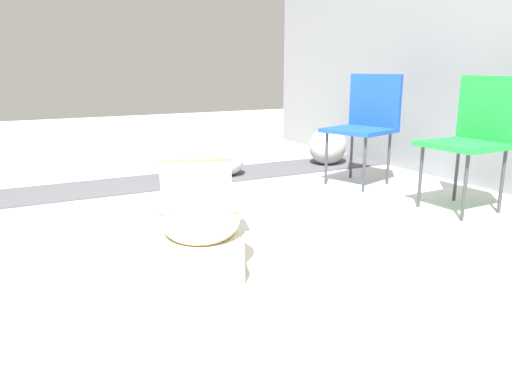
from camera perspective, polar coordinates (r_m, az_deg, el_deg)
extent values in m
plane|color=beige|center=(2.65, -8.59, -5.65)|extent=(14.00, 14.00, 0.00)
cube|color=#4C4C51|center=(4.08, -8.51, 1.46)|extent=(0.56, 8.00, 0.01)
cube|color=beige|center=(2.36, -6.49, -5.90)|extent=(0.68, 0.51, 0.17)
ellipsoid|color=beige|center=(2.21, -6.45, -2.49)|extent=(0.53, 0.48, 0.28)
cylinder|color=beige|center=(2.19, -6.49, -1.09)|extent=(0.49, 0.49, 0.03)
cube|color=beige|center=(2.49, -6.94, 0.82)|extent=(0.28, 0.38, 0.30)
cube|color=beige|center=(2.46, -7.05, 4.63)|extent=(0.31, 0.41, 0.04)
cylinder|color=silver|center=(2.46, -5.20, 5.25)|extent=(0.02, 0.02, 0.01)
cube|color=#1947B2|center=(3.89, 11.68, 6.92)|extent=(0.55, 0.55, 0.03)
cube|color=#1947B2|center=(4.04, 13.42, 10.15)|extent=(0.43, 0.17, 0.40)
cylinder|color=#38383D|center=(3.69, 12.27, 3.09)|extent=(0.02, 0.02, 0.40)
cylinder|color=#38383D|center=(3.88, 8.04, 3.80)|extent=(0.02, 0.02, 0.40)
cylinder|color=#38383D|center=(3.98, 14.92, 3.72)|extent=(0.02, 0.02, 0.40)
cylinder|color=#38383D|center=(4.15, 10.85, 4.37)|extent=(0.02, 0.02, 0.40)
cube|color=#1E8C38|center=(3.36, 22.68, 5.01)|extent=(0.45, 0.45, 0.03)
cube|color=#1E8C38|center=(3.50, 25.11, 8.65)|extent=(0.44, 0.05, 0.40)
cylinder|color=#38383D|center=(3.16, 22.77, 0.46)|extent=(0.02, 0.02, 0.40)
cylinder|color=#38383D|center=(3.38, 18.28, 1.67)|extent=(0.02, 0.02, 0.40)
cylinder|color=#38383D|center=(3.43, 26.31, 1.10)|extent=(0.02, 0.02, 0.40)
cylinder|color=#38383D|center=(3.63, 21.95, 2.19)|extent=(0.02, 0.02, 0.40)
ellipsoid|color=#B7B2AD|center=(4.18, -3.80, 3.41)|extent=(0.39, 0.36, 0.23)
ellipsoid|color=#B7B2AD|center=(4.70, 8.21, 5.23)|extent=(0.55, 0.56, 0.34)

